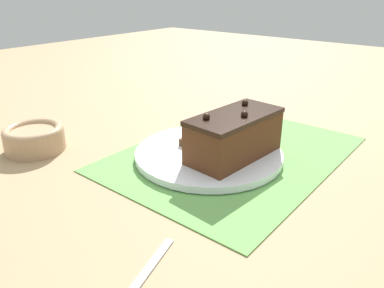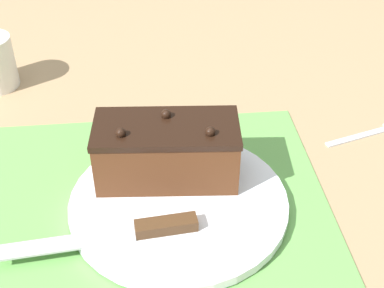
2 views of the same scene
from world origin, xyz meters
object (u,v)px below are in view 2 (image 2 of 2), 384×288
(cake_plate, at_px, (179,203))
(chocolate_cake, at_px, (167,151))
(serving_knife, at_px, (133,231))
(dessert_fork, at_px, (379,130))

(cake_plate, xyz_separation_m, chocolate_cake, (0.01, -0.05, 0.04))
(serving_knife, xyz_separation_m, dessert_fork, (-0.36, -0.18, -0.02))
(cake_plate, bearing_deg, serving_knife, 43.69)
(serving_knife, relative_size, dessert_fork, 1.49)
(chocolate_cake, distance_m, serving_knife, 0.11)
(cake_plate, height_order, chocolate_cake, chocolate_cake)
(chocolate_cake, bearing_deg, serving_knife, 65.62)
(serving_knife, height_order, dessert_fork, serving_knife)
(chocolate_cake, xyz_separation_m, serving_knife, (0.04, 0.10, -0.03))
(dessert_fork, bearing_deg, cake_plate, -83.56)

